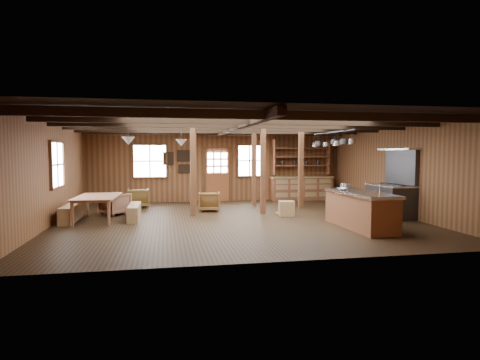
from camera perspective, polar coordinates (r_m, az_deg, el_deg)
The scene contains 22 objects.
room at distance 11.44m, azimuth -0.37°, elevation 1.25°, with size 10.04×9.04×2.84m.
ceiling_joists at distance 11.63m, azimuth -0.53°, elevation 7.61°, with size 9.80×8.82×0.18m.
timber_posts at distance 13.58m, azimuth 0.22°, elevation 1.69°, with size 3.95×2.35×2.80m.
back_door at distance 15.86m, azimuth -3.24°, elevation 0.13°, with size 1.02×0.08×2.15m.
window_back_left at distance 15.72m, azimuth -12.70°, elevation 2.63°, with size 1.32×0.06×1.32m.
window_back_right at distance 16.06m, azimuth 1.36°, elevation 2.76°, with size 1.02×0.06×1.32m.
window_left at distance 12.11m, azimuth -24.62°, elevation 1.99°, with size 0.14×1.24×1.32m.
notice_boards at distance 15.71m, azimuth -8.68°, elevation 2.83°, with size 1.08×0.03×0.90m.
back_counter at distance 16.43m, azimuth 8.72°, elevation -0.75°, with size 2.55×0.60×2.45m.
pendant_lamps at distance 12.25m, azimuth -11.68°, elevation 5.34°, with size 1.86×2.36×0.66m.
pot_rack at distance 12.63m, azimuth 12.84°, elevation 5.28°, with size 0.40×3.00×0.45m.
kitchen_island at distance 10.74m, azimuth 16.72°, elevation -4.04°, with size 0.97×2.53×1.20m.
step_stool at distance 12.34m, azimuth 6.62°, elevation -4.04°, with size 0.51×0.36×0.46m, color brown.
commercial_range at distance 12.84m, azimuth 20.80°, elevation -2.03°, with size 0.85×1.67×2.06m.
dining_table at distance 12.11m, azimuth -19.43°, elevation -3.80°, with size 2.00×1.11×0.70m, color #965F44.
bench_wall at distance 12.27m, azimuth -22.89°, elevation -4.34°, with size 0.32×1.71×0.47m, color brown.
bench_aisle at distance 12.02m, azimuth -14.81°, elevation -4.41°, with size 0.30×1.58×0.43m, color brown.
armchair_a at distance 14.55m, azimuth -14.25°, elevation -2.50°, with size 0.71×0.73×0.67m, color brown.
armchair_b at distance 13.29m, azimuth -4.38°, elevation -3.05°, with size 0.68×0.70×0.64m, color brown.
armchair_c at distance 13.07m, azimuth -17.32°, elevation -3.23°, with size 0.74×0.76×0.69m, color brown.
counter_pot at distance 11.39m, azimuth 14.77°, elevation -0.81°, with size 0.27×0.27×0.16m, color silver.
bowl at distance 10.89m, azimuth 14.31°, elevation -1.27°, with size 0.26×0.26×0.06m, color silver.
Camera 1 is at (-2.03, -11.25, 1.95)m, focal length 30.00 mm.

